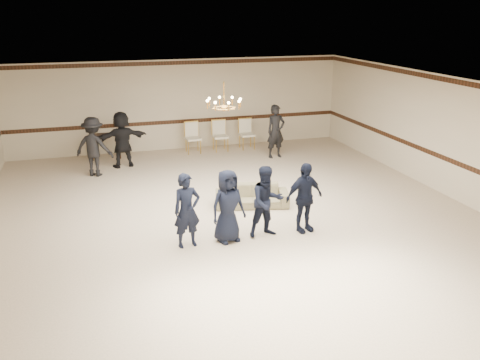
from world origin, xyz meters
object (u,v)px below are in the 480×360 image
at_px(settee, 252,196).
at_px(adult_mid, 122,139).
at_px(boy_b, 228,206).
at_px(console_table, 106,146).
at_px(banquet_chair_left, 193,138).
at_px(boy_c, 267,202).
at_px(banquet_chair_mid, 220,136).
at_px(boy_d, 304,198).
at_px(adult_left, 94,147).
at_px(chandelier, 224,95).
at_px(boy_a, 187,211).
at_px(banquet_chair_right, 247,134).
at_px(adult_right, 276,131).

distance_m(settee, adult_mid, 5.42).
distance_m(boy_b, console_table, 7.89).
bearing_deg(banquet_chair_left, adult_mid, -163.09).
bearing_deg(adult_mid, boy_c, 103.98).
distance_m(boy_b, banquet_chair_mid, 7.59).
bearing_deg(banquet_chair_left, console_table, 172.00).
distance_m(boy_d, adult_mid, 7.30).
bearing_deg(boy_d, adult_left, 116.44).
relative_size(chandelier, boy_a, 0.58).
height_order(boy_d, banquet_chair_right, boy_d).
xyz_separation_m(boy_d, adult_left, (-4.41, 5.70, 0.09)).
bearing_deg(boy_d, console_table, 106.56).
distance_m(settee, banquet_chair_right, 5.76).
distance_m(boy_a, boy_d, 2.70).
height_order(adult_right, banquet_chair_right, adult_right).
bearing_deg(boy_a, boy_b, -8.82).
xyz_separation_m(boy_d, console_table, (-3.99, 7.57, -0.39)).
bearing_deg(boy_b, boy_a, 166.34).
distance_m(adult_mid, banquet_chair_mid, 3.66).
height_order(adult_left, banquet_chair_mid, adult_left).
height_order(boy_a, banquet_chair_mid, boy_a).
relative_size(chandelier, console_table, 0.93).
xyz_separation_m(chandelier, boy_c, (0.38, -2.13, -2.06)).
xyz_separation_m(boy_b, boy_c, (0.90, 0.00, 0.00)).
bearing_deg(adult_right, boy_c, -120.40).
bearing_deg(boy_c, boy_d, -4.85).
distance_m(chandelier, boy_b, 3.01).
bearing_deg(banquet_chair_right, adult_mid, -167.79).
height_order(chandelier, boy_c, chandelier).
height_order(chandelier, boy_d, chandelier).
height_order(chandelier, adult_right, chandelier).
bearing_deg(banquet_chair_left, settee, -90.39).
bearing_deg(chandelier, boy_c, -79.92).
bearing_deg(console_table, banquet_chair_mid, -0.22).
xyz_separation_m(adult_left, console_table, (0.41, 1.87, -0.48)).
distance_m(boy_c, banquet_chair_left, 7.37).
distance_m(chandelier, adult_left, 5.13).
relative_size(adult_left, banquet_chair_right, 1.70).
height_order(boy_b, boy_c, same).
height_order(chandelier, banquet_chair_left, chandelier).
height_order(settee, adult_right, adult_right).
bearing_deg(adult_mid, boy_b, 96.75).
height_order(boy_c, boy_d, same).
bearing_deg(banquet_chair_mid, banquet_chair_left, -177.49).
bearing_deg(banquet_chair_right, settee, -106.42).
distance_m(chandelier, settee, 2.70).
height_order(boy_d, console_table, boy_d).
bearing_deg(banquet_chair_mid, adult_right, -38.23).
bearing_deg(settee, boy_d, -57.91).
relative_size(boy_a, boy_b, 1.00).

